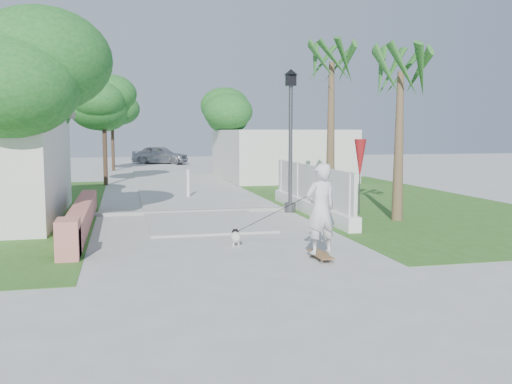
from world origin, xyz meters
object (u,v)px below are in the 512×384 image
object	(u,v)px
dog	(236,237)
parked_car	(160,155)
street_lamp	(291,135)
skateboarder	(278,214)
bollard	(188,183)
patio_umbrella	(360,160)

from	to	relation	value
dog	parked_car	distance (m)	31.52
street_lamp	dog	bearing A→B (deg)	-119.43
street_lamp	skateboarder	size ratio (longest dim) A/B	1.86
bollard	parked_car	world-z (taller)	parked_car
patio_umbrella	dog	size ratio (longest dim) A/B	4.31
dog	street_lamp	bearing A→B (deg)	67.62
street_lamp	patio_umbrella	distance (m)	2.27
patio_umbrella	skateboarder	size ratio (longest dim) A/B	0.96
dog	parked_car	xyz separation A→B (m)	(0.36, 31.51, 0.52)
parked_car	patio_umbrella	bearing A→B (deg)	-149.22
street_lamp	parked_car	distance (m)	26.92
patio_umbrella	skateboarder	bearing A→B (deg)	-129.33
bollard	parked_car	bearing A→B (deg)	89.03
street_lamp	parked_car	xyz separation A→B (m)	(-2.32, 26.76, -1.71)
street_lamp	skateboarder	distance (m)	6.25
bollard	skateboarder	bearing A→B (deg)	-85.85
bollard	patio_umbrella	world-z (taller)	patio_umbrella
street_lamp	patio_umbrella	xyz separation A→B (m)	(1.90, -1.00, -0.74)
skateboarder	dog	bearing A→B (deg)	-65.70
patio_umbrella	street_lamp	bearing A→B (deg)	152.24
skateboarder	patio_umbrella	bearing A→B (deg)	-141.69
skateboarder	parked_car	bearing A→B (deg)	-101.72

